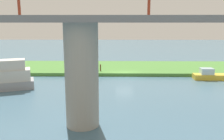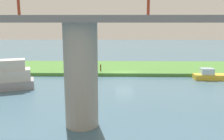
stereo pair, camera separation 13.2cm
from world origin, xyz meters
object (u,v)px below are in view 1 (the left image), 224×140
motorboat_red (2,78)px  person_on_bank (88,67)px  bridge_pylon (82,76)px  mooring_post (100,68)px  riverboat_paddlewheel (210,75)px

motorboat_red → person_on_bank: bearing=-138.0°
bridge_pylon → mooring_post: size_ratio=7.87×
person_on_bank → mooring_post: person_on_bank is taller
person_on_bank → riverboat_paddlewheel: (-18.05, 2.65, -0.61)m
person_on_bank → motorboat_red: 12.75m
person_on_bank → riverboat_paddlewheel: size_ratio=0.28×
person_on_bank → mooring_post: 2.16m
bridge_pylon → mooring_post: (-0.13, -19.80, -3.04)m
mooring_post → bridge_pylon: bearing=89.6°
bridge_pylon → riverboat_paddlewheel: bridge_pylon is taller
mooring_post → motorboat_red: size_ratio=0.12×
motorboat_red → mooring_post: bearing=-140.4°
bridge_pylon → mooring_post: 20.03m
bridge_pylon → person_on_bank: (1.82, -18.89, -2.86)m
mooring_post → motorboat_red: (11.43, 9.44, 0.47)m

